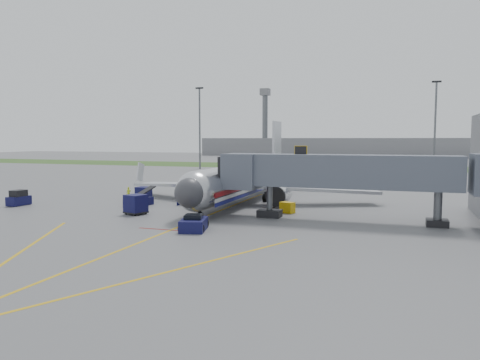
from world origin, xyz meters
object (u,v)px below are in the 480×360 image
(airliner, at_px, (244,179))
(belt_loader, at_px, (139,201))
(pushback_tug, at_px, (194,224))
(baggage_tug, at_px, (19,199))
(ramp_worker, at_px, (129,193))

(airliner, height_order, belt_loader, airliner)
(pushback_tug, height_order, baggage_tug, baggage_tug)
(pushback_tug, distance_m, ramp_worker, 22.66)
(pushback_tug, bearing_deg, baggage_tug, 164.62)
(ramp_worker, bearing_deg, belt_loader, -70.95)
(baggage_tug, xyz_separation_m, belt_loader, (13.00, 4.24, -0.26))
(pushback_tug, bearing_deg, airliner, 95.65)
(baggage_tug, bearing_deg, belt_loader, 18.08)
(airliner, height_order, ramp_worker, airliner)
(baggage_tug, height_order, ramp_worker, baggage_tug)
(belt_loader, xyz_separation_m, ramp_worker, (-4.35, 4.77, 0.25))
(belt_loader, bearing_deg, ramp_worker, 132.36)
(airliner, height_order, baggage_tug, airliner)
(airliner, xyz_separation_m, pushback_tug, (1.85, -18.75, -2.09))
(airliner, bearing_deg, belt_loader, -142.49)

